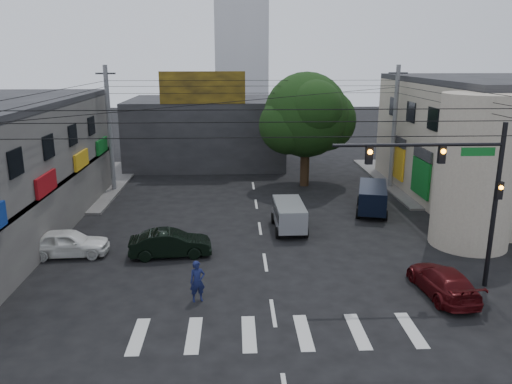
{
  "coord_description": "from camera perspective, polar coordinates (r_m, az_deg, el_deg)",
  "views": [
    {
      "loc": [
        -1.46,
        -20.64,
        9.75
      ],
      "look_at": [
        -0.36,
        4.0,
        3.04
      ],
      "focal_mm": 35.0,
      "sensor_mm": 36.0,
      "label": 1
    }
  ],
  "objects": [
    {
      "name": "navy_van",
      "position": [
        32.96,
        13.15,
        -0.8
      ],
      "size": [
        5.26,
        3.91,
        1.76
      ],
      "primitive_type": null,
      "rotation": [
        0.0,
        0.0,
        1.31
      ],
      "color": "black",
      "rests_on": "ground"
    },
    {
      "name": "maroon_sedan",
      "position": [
        22.73,
        20.54,
        -9.52
      ],
      "size": [
        2.38,
        4.49,
        1.22
      ],
      "primitive_type": "imported",
      "rotation": [
        0.0,
        0.0,
        3.22
      ],
      "color": "#40090C",
      "rests_on": "ground"
    },
    {
      "name": "traffic_gantry",
      "position": [
        22.27,
        22.17,
        1.31
      ],
      "size": [
        7.1,
        0.35,
        7.2
      ],
      "color": "black",
      "rests_on": "ground"
    },
    {
      "name": "sidewalk_far_right",
      "position": [
        44.34,
        23.57,
        1.32
      ],
      "size": [
        16.0,
        16.0,
        0.15
      ],
      "primitive_type": "cube",
      "color": "#514F4C",
      "rests_on": "ground"
    },
    {
      "name": "utility_pole_far_left",
      "position": [
        38.09,
        -16.37,
        6.83
      ],
      "size": [
        0.32,
        0.32,
        9.2
      ],
      "primitive_type": "cylinder",
      "color": "#59595B",
      "rests_on": "ground"
    },
    {
      "name": "billboard",
      "position": [
        41.89,
        -6.14,
        11.78
      ],
      "size": [
        7.0,
        0.3,
        2.6
      ],
      "primitive_type": "cube",
      "color": "olive",
      "rests_on": "building_far"
    },
    {
      "name": "dark_sedan",
      "position": [
        25.57,
        -9.75,
        -5.82
      ],
      "size": [
        2.24,
        4.36,
        1.34
      ],
      "primitive_type": "imported",
      "rotation": [
        0.0,
        0.0,
        1.67
      ],
      "color": "black",
      "rests_on": "ground"
    },
    {
      "name": "sidewalk_far_left",
      "position": [
        43.14,
        -25.02,
        0.8
      ],
      "size": [
        16.0,
        16.0,
        0.15
      ],
      "primitive_type": "cube",
      "color": "#514F4C",
      "rests_on": "ground"
    },
    {
      "name": "white_compact",
      "position": [
        26.96,
        -20.69,
        -5.46
      ],
      "size": [
        2.0,
        4.19,
        1.38
      ],
      "primitive_type": "imported",
      "rotation": [
        0.0,
        0.0,
        1.62
      ],
      "color": "white",
      "rests_on": "ground"
    },
    {
      "name": "traffic_officer",
      "position": [
        20.84,
        -6.71,
        -10.11
      ],
      "size": [
        0.87,
        0.78,
        1.75
      ],
      "primitive_type": "imported",
      "rotation": [
        0.0,
        0.0,
        0.3
      ],
      "color": "#121840",
      "rests_on": "ground"
    },
    {
      "name": "street_tree",
      "position": [
        38.28,
        5.74,
        8.72
      ],
      "size": [
        6.4,
        6.4,
        8.7
      ],
      "color": "black",
      "rests_on": "ground"
    },
    {
      "name": "utility_pole_far_right",
      "position": [
        38.89,
        15.51,
        7.06
      ],
      "size": [
        0.32,
        0.32,
        9.2
      ],
      "primitive_type": "cylinder",
      "color": "#59595B",
      "rests_on": "ground"
    },
    {
      "name": "ground",
      "position": [
        22.88,
        1.38,
        -10.02
      ],
      "size": [
        160.0,
        160.0,
        0.0
      ],
      "primitive_type": "plane",
      "color": "black",
      "rests_on": "ground"
    },
    {
      "name": "corner_column",
      "position": [
        28.21,
        23.75,
        2.15
      ],
      "size": [
        4.0,
        4.0,
        8.0
      ],
      "primitive_type": "cylinder",
      "color": "gray",
      "rests_on": "ground"
    },
    {
      "name": "building_far",
      "position": [
        47.2,
        -5.64,
        6.92
      ],
      "size": [
        14.0,
        10.0,
        6.0
      ],
      "primitive_type": "cube",
      "color": "#232326",
      "rests_on": "ground"
    },
    {
      "name": "silver_minivan",
      "position": [
        28.88,
        3.81,
        -2.84
      ],
      "size": [
        3.84,
        1.7,
        1.63
      ],
      "primitive_type": null,
      "rotation": [
        0.0,
        0.0,
        1.59
      ],
      "color": "gray",
      "rests_on": "ground"
    }
  ]
}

